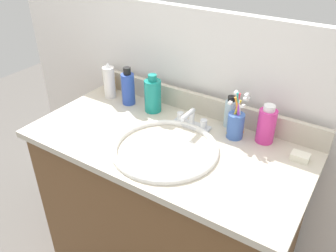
% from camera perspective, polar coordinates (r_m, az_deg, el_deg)
% --- Properties ---
extents(vanity_cabinet, '(1.05, 0.51, 0.84)m').
position_cam_1_polar(vanity_cabinet, '(1.64, -0.28, -15.49)').
color(vanity_cabinet, brown).
rests_on(vanity_cabinet, ground_plane).
extents(countertop, '(1.10, 0.55, 0.03)m').
position_cam_1_polar(countertop, '(1.35, -0.32, -2.91)').
color(countertop, beige).
rests_on(countertop, vanity_cabinet).
extents(backsplash, '(1.10, 0.02, 0.09)m').
position_cam_1_polar(backsplash, '(1.52, 5.12, 3.67)').
color(backsplash, beige).
rests_on(backsplash, countertop).
extents(back_wall, '(2.20, 0.04, 1.30)m').
position_cam_1_polar(back_wall, '(1.70, 5.70, -3.31)').
color(back_wall, white).
rests_on(back_wall, ground_plane).
extents(sink_basin, '(0.40, 0.40, 0.11)m').
position_cam_1_polar(sink_basin, '(1.31, -0.48, -5.00)').
color(sink_basin, white).
rests_on(sink_basin, countertop).
extents(faucet, '(0.16, 0.10, 0.08)m').
position_cam_1_polar(faucet, '(1.42, 3.81, 0.82)').
color(faucet, silver).
rests_on(faucet, countertop).
extents(bottle_oil_amber, '(0.04, 0.04, 0.09)m').
position_cam_1_polar(bottle_oil_amber, '(1.73, -9.21, 6.87)').
color(bottle_oil_amber, gold).
rests_on(bottle_oil_amber, countertop).
extents(bottle_soap_pink, '(0.07, 0.07, 0.16)m').
position_cam_1_polar(bottle_soap_pink, '(1.36, 15.89, 0.16)').
color(bottle_soap_pink, '#D8338C').
rests_on(bottle_soap_pink, countertop).
extents(bottle_lotion_white, '(0.05, 0.05, 0.17)m').
position_cam_1_polar(bottle_lotion_white, '(1.66, -9.64, 7.21)').
color(bottle_lotion_white, white).
rests_on(bottle_lotion_white, countertop).
extents(bottle_mouthwash_teal, '(0.07, 0.07, 0.17)m').
position_cam_1_polar(bottle_mouthwash_teal, '(1.52, -2.52, 5.10)').
color(bottle_mouthwash_teal, teal).
rests_on(bottle_mouthwash_teal, countertop).
extents(bottle_shampoo_blue, '(0.06, 0.06, 0.18)m').
position_cam_1_polar(bottle_shampoo_blue, '(1.59, -6.59, 6.24)').
color(bottle_shampoo_blue, '#2D4CB2').
rests_on(bottle_shampoo_blue, countertop).
extents(bottle_gel_clear, '(0.05, 0.05, 0.13)m').
position_cam_1_polar(bottle_gel_clear, '(1.43, 10.17, 2.21)').
color(bottle_gel_clear, silver).
rests_on(bottle_gel_clear, countertop).
extents(cup_blue_plastic, '(0.07, 0.07, 0.20)m').
position_cam_1_polar(cup_blue_plastic, '(1.36, 11.10, 0.35)').
color(cup_blue_plastic, '#3F66B7').
rests_on(cup_blue_plastic, countertop).
extents(soap_bar, '(0.06, 0.04, 0.02)m').
position_cam_1_polar(soap_bar, '(1.33, 20.92, -4.73)').
color(soap_bar, white).
rests_on(soap_bar, countertop).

